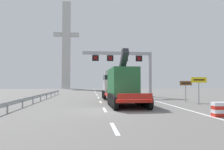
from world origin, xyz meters
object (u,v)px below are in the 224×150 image
Objects in this scene: overhead_lane_gantry at (127,61)px; bridge_pylon_distant at (66,44)px; exit_sign_yellow at (199,84)px; crash_barrier_striped at (221,109)px; tourist_info_sign_brown at (186,86)px; heavy_haul_truck_red at (118,84)px.

bridge_pylon_distant is (-14.13, 44.21, 10.66)m from overhead_lane_gantry.
overhead_lane_gantry reaches higher than exit_sign_yellow.
crash_barrier_striped is 0.03× the size of bridge_pylon_distant.
tourist_info_sign_brown is at bearing -70.21° from bridge_pylon_distant.
overhead_lane_gantry is 4.61× the size of tourist_info_sign_brown.
tourist_info_sign_brown is at bearing -13.24° from heavy_haul_truck_red.
exit_sign_yellow is (5.10, -11.12, -3.38)m from overhead_lane_gantry.
overhead_lane_gantry is at bearing 114.62° from exit_sign_yellow.
tourist_info_sign_brown is 58.06m from bridge_pylon_distant.
tourist_info_sign_brown is 2.24× the size of crash_barrier_striped.
bridge_pylon_distant is at bearing 107.72° from overhead_lane_gantry.
heavy_haul_truck_red is (-2.28, -7.04, -3.41)m from overhead_lane_gantry.
heavy_haul_truck_red is 6.14× the size of tourist_info_sign_brown.
tourist_info_sign_brown reaches higher than crash_barrier_striped.
heavy_haul_truck_red reaches higher than tourist_info_sign_brown.
tourist_info_sign_brown is at bearing -60.61° from overhead_lane_gantry.
crash_barrier_striped is at bearing -103.77° from tourist_info_sign_brown.
heavy_haul_truck_red is 12.15m from crash_barrier_striped.
tourist_info_sign_brown is 9.67m from crash_barrier_striped.
exit_sign_yellow is at bearing 70.44° from crash_barrier_striped.
heavy_haul_truck_red is at bearing 166.76° from tourist_info_sign_brown.
crash_barrier_striped is at bearing -65.92° from heavy_haul_truck_red.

